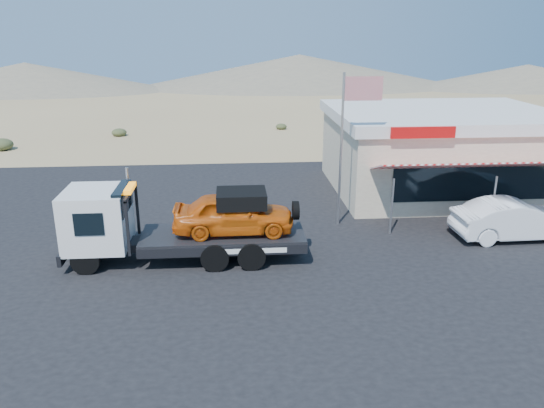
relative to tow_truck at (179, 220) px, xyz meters
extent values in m
plane|color=#9D8359|center=(1.37, -1.53, -1.43)|extent=(120.00, 120.00, 0.00)
cube|color=black|center=(3.37, 1.47, -1.42)|extent=(32.00, 24.00, 0.02)
cylinder|color=black|center=(-2.95, -0.92, -0.95)|extent=(0.92, 0.28, 0.92)
cylinder|color=black|center=(-2.95, 0.92, -0.95)|extent=(0.92, 0.28, 0.92)
cylinder|color=black|center=(1.19, -0.92, -0.95)|extent=(0.92, 0.51, 0.92)
cylinder|color=black|center=(1.19, 0.92, -0.95)|extent=(0.92, 0.51, 0.92)
cylinder|color=black|center=(2.39, -0.92, -0.95)|extent=(0.92, 0.51, 0.92)
cylinder|color=black|center=(2.39, 0.92, -0.95)|extent=(0.92, 0.51, 0.92)
cube|color=black|center=(0.45, 0.00, -0.81)|extent=(7.55, 0.92, 0.28)
cube|color=white|center=(-2.68, 0.00, 0.16)|extent=(2.03, 2.16, 1.93)
cube|color=black|center=(-1.80, 0.00, 0.80)|extent=(0.32, 1.84, 0.83)
cube|color=black|center=(-1.53, 0.00, 0.11)|extent=(0.09, 2.03, 1.84)
cube|color=orange|center=(-1.53, 0.00, 1.17)|extent=(0.23, 1.11, 0.14)
cube|color=black|center=(1.47, 0.00, -0.56)|extent=(5.53, 2.12, 0.14)
imported|color=#D5570D|center=(1.84, 0.00, 0.20)|extent=(4.05, 1.63, 1.38)
cube|color=black|center=(2.11, 0.00, 0.73)|extent=(1.66, 1.38, 0.51)
imported|color=white|center=(12.34, 0.92, -0.66)|extent=(4.57, 1.69, 1.49)
cube|color=#C3AF93|center=(11.87, 7.47, 0.29)|extent=(10.00, 8.00, 3.40)
cube|color=white|center=(11.87, 7.47, 2.24)|extent=(10.40, 8.40, 0.50)
cube|color=red|center=(9.37, 3.21, 2.24)|extent=(2.60, 0.12, 0.45)
cube|color=black|center=(11.87, 3.45, 0.09)|extent=(7.00, 0.06, 1.60)
cube|color=red|center=(11.87, 2.57, 1.04)|extent=(9.00, 1.73, 0.61)
cylinder|color=#99999E|center=(7.87, 1.77, -0.31)|extent=(0.08, 0.08, 2.20)
cylinder|color=#99999E|center=(11.87, 1.77, -0.31)|extent=(0.08, 0.08, 2.20)
cylinder|color=#99999E|center=(6.07, 2.97, 1.59)|extent=(0.10, 0.10, 6.00)
cube|color=#B20C14|center=(6.82, 2.97, 3.99)|extent=(1.50, 0.02, 0.90)
ellipsoid|color=#353C20|center=(-13.15, 18.36, -1.03)|extent=(1.49, 1.49, 0.80)
ellipsoid|color=#353C20|center=(-6.40, 22.58, -1.14)|extent=(1.08, 1.08, 0.58)
ellipsoid|color=#353C20|center=(5.81, 24.35, -1.20)|extent=(0.86, 0.86, 0.46)
cone|color=#726B59|center=(-23.63, 53.47, 0.32)|extent=(36.00, 36.00, 3.50)
cone|color=#726B59|center=(11.37, 56.47, 0.67)|extent=(44.00, 44.00, 4.20)
cone|color=#726B59|center=(41.37, 52.47, 0.07)|extent=(32.00, 32.00, 3.00)
camera|label=1|loc=(1.80, -16.93, 6.15)|focal=35.00mm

